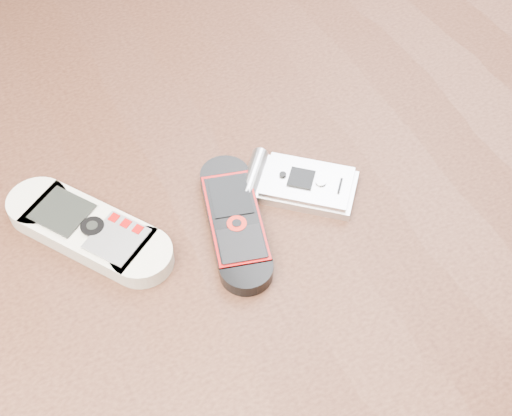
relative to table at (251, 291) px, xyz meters
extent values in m
cube|color=black|center=(0.00, 0.00, 0.09)|extent=(1.20, 0.80, 0.03)
cube|color=black|center=(0.54, 0.34, -0.29)|extent=(0.06, 0.06, 0.71)
cube|color=beige|center=(-0.12, 0.04, 0.11)|extent=(0.12, 0.14, 0.02)
cube|color=black|center=(-0.01, 0.00, 0.11)|extent=(0.07, 0.13, 0.01)
cube|color=silver|center=(0.05, 0.01, 0.11)|extent=(0.10, 0.09, 0.01)
camera|label=1|loc=(-0.14, -0.30, 0.54)|focal=50.00mm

